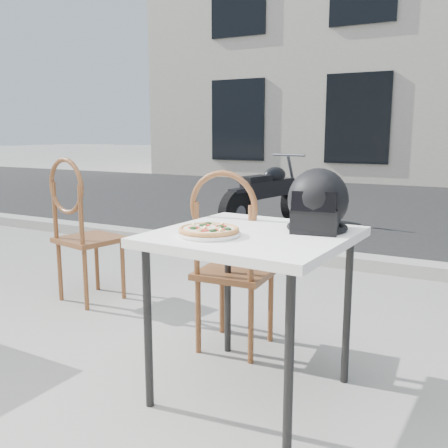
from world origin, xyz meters
The scene contains 10 objects.
ground centered at (0.00, 0.00, 0.00)m, with size 80.00×80.00×0.00m, color gray.
street_asphalt centered at (0.00, 7.00, 0.00)m, with size 30.00×8.00×0.00m, color black.
curb centered at (0.00, 3.00, 0.06)m, with size 30.00×0.25×0.12m, color #9B9791.
cafe_table_main centered at (0.35, 0.42, 0.74)m, with size 0.91×0.91×0.81m.
plate centered at (0.21, 0.26, 0.82)m, with size 0.30×0.30×0.02m.
pizza centered at (0.21, 0.26, 0.84)m, with size 0.36×0.36×0.03m.
helmet centered at (0.60, 0.60, 0.94)m, with size 0.33×0.34×0.29m.
cafe_chair_main centered at (0.04, 0.80, 0.60)m, with size 0.43×0.43×1.07m.
cafe_chair_side centered at (-1.34, 1.05, 0.61)m, with size 0.50×0.50×1.10m.
motorcycle centered at (-1.27, 4.42, 0.43)m, with size 0.59×1.95×0.98m.
Camera 1 is at (1.30, -1.64, 1.27)m, focal length 40.00 mm.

